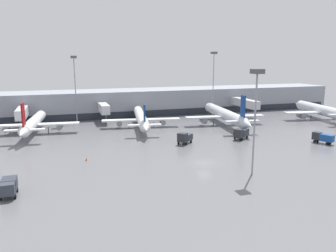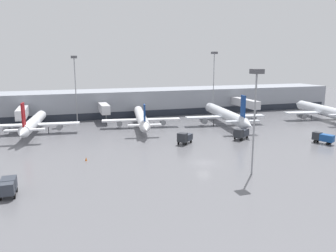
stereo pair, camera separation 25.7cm
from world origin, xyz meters
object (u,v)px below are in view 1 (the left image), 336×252
at_px(parked_jet_3, 141,118).
at_px(apron_light_mast_1, 74,71).
at_px(service_truck_0, 323,137).
at_px(service_truck_3, 241,133).
at_px(parked_jet_4, 225,115).
at_px(traffic_cone_0, 86,159).
at_px(parked_jet_1, 33,123).
at_px(apron_light_mast_4, 256,92).
at_px(service_truck_1, 9,186).
at_px(service_truck_2, 185,137).
at_px(parked_jet_0, 322,111).
at_px(apron_light_mast_0, 214,67).

xyz_separation_m(parked_jet_3, apron_light_mast_1, (-17.74, 13.38, 13.45)).
distance_m(service_truck_0, service_truck_3, 19.21).
bearing_deg(parked_jet_4, traffic_cone_0, 126.47).
xyz_separation_m(parked_jet_1, apron_light_mast_4, (38.65, -45.96, 11.36)).
bearing_deg(parked_jet_4, service_truck_1, 131.91).
bearing_deg(traffic_cone_0, service_truck_1, -131.15).
bearing_deg(service_truck_2, service_truck_3, 137.93).
height_order(parked_jet_3, service_truck_3, parked_jet_3).
bearing_deg(parked_jet_0, traffic_cone_0, 115.75).
relative_size(parked_jet_3, service_truck_2, 7.80).
bearing_deg(parked_jet_1, apron_light_mast_0, -71.98).
bearing_deg(apron_light_mast_0, service_truck_3, -104.30).
xyz_separation_m(service_truck_1, service_truck_2, (35.80, 20.53, 0.01)).
xyz_separation_m(apron_light_mast_1, apron_light_mast_4, (26.61, -59.08, -1.82)).
relative_size(service_truck_1, apron_light_mast_4, 0.23).
bearing_deg(apron_light_mast_1, parked_jet_4, -22.74).
height_order(parked_jet_0, service_truck_0, parked_jet_0).
xyz_separation_m(apron_light_mast_0, apron_light_mast_1, (-47.16, 0.93, -1.02)).
relative_size(parked_jet_4, apron_light_mast_4, 2.09).
height_order(parked_jet_3, service_truck_0, parked_jet_3).
bearing_deg(apron_light_mast_4, apron_light_mast_0, 70.54).
bearing_deg(parked_jet_1, traffic_cone_0, -151.81).
bearing_deg(parked_jet_0, parked_jet_3, 94.12).
xyz_separation_m(parked_jet_4, traffic_cone_0, (-43.60, -23.87, -2.89)).
bearing_deg(service_truck_0, service_truck_1, 76.08).
xyz_separation_m(parked_jet_3, service_truck_0, (36.96, -32.24, -1.30)).
height_order(parked_jet_0, parked_jet_1, parked_jet_1).
bearing_deg(apron_light_mast_0, service_truck_0, -80.42).
bearing_deg(apron_light_mast_0, service_truck_1, -137.44).
bearing_deg(traffic_cone_0, apron_light_mast_4, -32.31).
xyz_separation_m(parked_jet_0, traffic_cone_0, (-79.08, -22.23, -2.70)).
height_order(service_truck_0, service_truck_3, service_truck_3).
bearing_deg(service_truck_3, service_truck_2, -33.04).
xyz_separation_m(service_truck_3, apron_light_mast_1, (-38.32, 35.57, 14.68)).
distance_m(parked_jet_1, service_truck_1, 42.83).
bearing_deg(service_truck_2, traffic_cone_0, -25.89).
bearing_deg(service_truck_2, apron_light_mast_4, 57.12).
relative_size(service_truck_2, service_truck_3, 0.91).
distance_m(parked_jet_3, traffic_cone_0, 33.98).
distance_m(traffic_cone_0, apron_light_mast_4, 35.05).
xyz_separation_m(service_truck_3, apron_light_mast_4, (-11.71, -23.51, 12.86)).
xyz_separation_m(service_truck_0, traffic_cone_0, (-55.21, 3.69, -1.17)).
distance_m(parked_jet_0, service_truck_3, 43.29).
bearing_deg(parked_jet_0, service_truck_3, 121.57).
xyz_separation_m(service_truck_0, apron_light_mast_4, (-28.09, -13.47, 12.93)).
height_order(traffic_cone_0, apron_light_mast_1, apron_light_mast_1).
height_order(parked_jet_4, service_truck_0, parked_jet_4).
height_order(apron_light_mast_0, apron_light_mast_1, apron_light_mast_0).
height_order(parked_jet_1, apron_light_mast_0, apron_light_mast_0).
xyz_separation_m(service_truck_2, apron_light_mast_1, (-23.06, 35.39, 14.72)).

